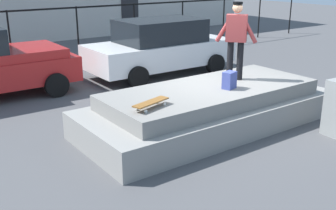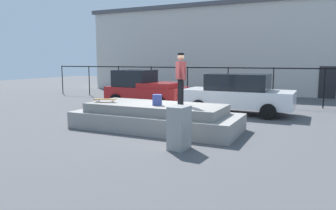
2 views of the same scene
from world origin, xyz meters
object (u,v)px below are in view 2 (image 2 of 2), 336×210
object	(u,v)px
car_white_sedan_mid	(238,93)
utility_box	(179,128)
backpack	(157,100)
skateboard	(105,99)
car_red_pickup_near	(144,88)
skateboarder	(181,75)

from	to	relation	value
car_white_sedan_mid	utility_box	size ratio (longest dim) A/B	4.15
backpack	skateboard	bearing A→B (deg)	167.21
car_red_pickup_near	skateboarder	bearing A→B (deg)	-49.49
skateboarder	utility_box	bearing A→B (deg)	-67.85
car_red_pickup_near	skateboard	bearing A→B (deg)	-74.74
backpack	car_red_pickup_near	size ratio (longest dim) A/B	0.09
skateboard	car_white_sedan_mid	distance (m)	6.03
skateboarder	skateboard	bearing A→B (deg)	-167.47
skateboarder	backpack	world-z (taller)	skateboarder
skateboard	utility_box	distance (m)	3.89
skateboarder	car_red_pickup_near	world-z (taller)	skateboarder
skateboarder	backpack	bearing A→B (deg)	-142.07
skateboarder	utility_box	size ratio (longest dim) A/B	1.49
car_white_sedan_mid	backpack	bearing A→B (deg)	-108.26
skateboard	utility_box	world-z (taller)	utility_box
skateboarder	car_red_pickup_near	size ratio (longest dim) A/B	0.42
backpack	utility_box	xyz separation A→B (m)	(1.51, -1.68, -0.48)
backpack	car_red_pickup_near	distance (m)	6.36
car_red_pickup_near	utility_box	bearing A→B (deg)	-54.40
car_white_sedan_mid	utility_box	xyz separation A→B (m)	(-0.06, -6.42, -0.32)
backpack	car_red_pickup_near	world-z (taller)	car_red_pickup_near
utility_box	skateboard	bearing A→B (deg)	160.31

